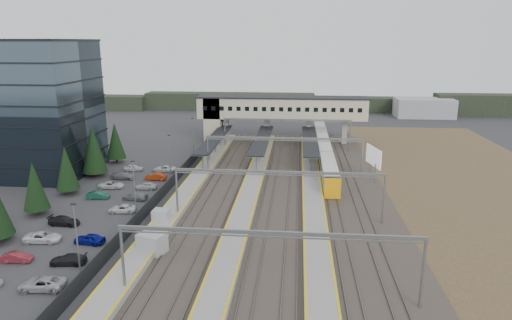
# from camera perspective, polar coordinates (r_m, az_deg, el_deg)

# --- Properties ---
(ground) EXTENTS (220.00, 220.00, 0.00)m
(ground) POSITION_cam_1_polar(r_m,az_deg,el_deg) (72.12, -6.56, -4.84)
(ground) COLOR #2B2B2D
(ground) RESTS_ON ground
(office_building) EXTENTS (24.30, 18.30, 24.30)m
(office_building) POSITION_cam_1_polar(r_m,az_deg,el_deg) (94.03, -27.32, 5.84)
(office_building) COLOR #354550
(office_building) RESTS_ON ground
(conifer_row) EXTENTS (4.42, 49.82, 9.50)m
(conifer_row) POSITION_cam_1_polar(r_m,az_deg,el_deg) (74.93, -24.00, -1.43)
(conifer_row) COLOR black
(conifer_row) RESTS_ON ground
(car_park) EXTENTS (10.65, 44.60, 1.29)m
(car_park) POSITION_cam_1_polar(r_m,az_deg,el_deg) (70.10, -18.50, -5.60)
(car_park) COLOR silver
(car_park) RESTS_ON ground
(lampposts) EXTENTS (0.50, 53.25, 8.07)m
(lampposts) POSITION_cam_1_polar(r_m,az_deg,el_deg) (74.00, -12.53, -1.08)
(lampposts) COLOR slate
(lampposts) RESTS_ON ground
(fence) EXTENTS (0.08, 90.00, 2.00)m
(fence) POSITION_cam_1_polar(r_m,az_deg,el_deg) (77.94, -10.52, -2.73)
(fence) COLOR #26282B
(fence) RESTS_ON ground
(relay_cabin_near) EXTENTS (3.58, 3.08, 2.51)m
(relay_cabin_near) POSITION_cam_1_polar(r_m,az_deg,el_deg) (54.85, -12.86, -10.18)
(relay_cabin_near) COLOR #94969A
(relay_cabin_near) RESTS_ON ground
(relay_cabin_far) EXTENTS (2.25, 1.90, 2.00)m
(relay_cabin_far) POSITION_cam_1_polar(r_m,az_deg,el_deg) (63.23, -11.75, -6.95)
(relay_cabin_far) COLOR #94969A
(relay_cabin_far) RESTS_ON ground
(rail_corridor) EXTENTS (34.00, 90.00, 0.92)m
(rail_corridor) POSITION_cam_1_polar(r_m,az_deg,el_deg) (75.47, 1.18, -3.63)
(rail_corridor) COLOR #373029
(rail_corridor) RESTS_ON ground
(canopies) EXTENTS (23.10, 30.00, 3.28)m
(canopies) POSITION_cam_1_polar(r_m,az_deg,el_deg) (95.89, 0.76, 2.59)
(canopies) COLOR black
(canopies) RESTS_ON ground
(footbridge) EXTENTS (40.40, 6.40, 11.20)m
(footbridge) POSITION_cam_1_polar(r_m,az_deg,el_deg) (109.86, 1.76, 6.26)
(footbridge) COLOR #B7A993
(footbridge) RESTS_ON ground
(gantries) EXTENTS (28.40, 62.28, 7.17)m
(gantries) POSITION_cam_1_polar(r_m,az_deg,el_deg) (71.81, 3.21, 0.15)
(gantries) COLOR slate
(gantries) RESTS_ON ground
(train) EXTENTS (2.58, 53.90, 3.25)m
(train) POSITION_cam_1_polar(r_m,az_deg,el_deg) (97.00, 8.47, 1.31)
(train) COLOR silver
(train) RESTS_ON ground
(billboard) EXTENTS (1.64, 6.56, 5.82)m
(billboard) POSITION_cam_1_polar(r_m,az_deg,el_deg) (83.42, 14.47, 0.31)
(billboard) COLOR slate
(billboard) RESTS_ON ground
(scrub_east) EXTENTS (34.00, 120.00, 0.06)m
(scrub_east) POSITION_cam_1_polar(r_m,az_deg,el_deg) (81.34, 27.19, -4.13)
(scrub_east) COLOR #4C3D29
(scrub_east) RESTS_ON ground
(treeline_far) EXTENTS (170.00, 19.00, 7.00)m
(treeline_far) POSITION_cam_1_polar(r_m,az_deg,el_deg) (160.42, 8.69, 6.96)
(treeline_far) COLOR black
(treeline_far) RESTS_ON ground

